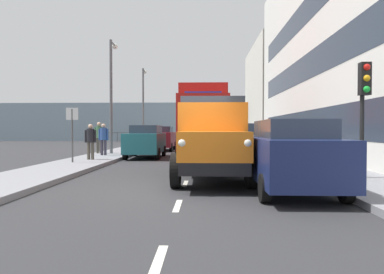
{
  "coord_description": "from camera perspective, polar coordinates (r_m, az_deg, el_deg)",
  "views": [
    {
      "loc": [
        -0.52,
        8.31,
        1.5
      ],
      "look_at": [
        0.23,
        -12.85,
        1.04
      ],
      "focal_mm": 32.33,
      "sensor_mm": 36.0,
      "label": 1
    }
  ],
  "objects": [
    {
      "name": "car_maroon_oppositeside_1",
      "position": [
        24.75,
        -5.15,
        -0.17
      ],
      "size": [
        1.88,
        4.12,
        1.72
      ],
      "color": "maroon",
      "rests_on": "ground_plane"
    },
    {
      "name": "car_teal_oppositeside_0",
      "position": [
        18.48,
        -7.61,
        -0.65
      ],
      "size": [
        1.8,
        4.0,
        1.72
      ],
      "color": "#1E6670",
      "rests_on": "ground_plane"
    },
    {
      "name": "building_far_block",
      "position": [
        40.41,
        15.98,
        6.76
      ],
      "size": [
        8.52,
        13.53,
        10.84
      ],
      "color": "beige",
      "rests_on": "ground_plane"
    },
    {
      "name": "lamp_post_far",
      "position": [
        29.94,
        -8.01,
        6.11
      ],
      "size": [
        0.32,
        1.14,
        6.55
      ],
      "color": "#59595B",
      "rests_on": "sidewalk_right"
    },
    {
      "name": "street_sign",
      "position": [
        15.06,
        -19.16,
        1.87
      ],
      "size": [
        0.5,
        0.07,
        2.25
      ],
      "color": "#4C4C4C",
      "rests_on": "sidewalk_right"
    },
    {
      "name": "car_silver_kerbside_1",
      "position": [
        13.65,
        10.7,
        -1.33
      ],
      "size": [
        1.76,
        3.86,
        1.72
      ],
      "color": "#B7BABF",
      "rests_on": "ground_plane"
    },
    {
      "name": "ground_plane",
      "position": [
        20.59,
        0.58,
        -2.94
      ],
      "size": [
        80.0,
        80.0,
        0.0
      ],
      "primitive_type": "plane",
      "color": "#2D2D30"
    },
    {
      "name": "sidewalk_left",
      "position": [
        21.01,
        13.59,
        -2.69
      ],
      "size": [
        2.4,
        42.96,
        0.15
      ],
      "primitive_type": "cube",
      "color": "gray",
      "rests_on": "ground_plane"
    },
    {
      "name": "truck_vintage_orange",
      "position": [
        10.13,
        3.36,
        -0.59
      ],
      "size": [
        2.17,
        5.64,
        2.43
      ],
      "color": "black",
      "rests_on": "ground_plane"
    },
    {
      "name": "lamp_post_promenade",
      "position": [
        20.38,
        -13.1,
        8.19
      ],
      "size": [
        0.32,
        1.14,
        6.42
      ],
      "color": "#59595B",
      "rests_on": "sidewalk_right"
    },
    {
      "name": "pedestrian_couple_a",
      "position": [
        20.37,
        -15.09,
        0.35
      ],
      "size": [
        0.53,
        0.34,
        1.78
      ],
      "color": "#4C473D",
      "rests_on": "sidewalk_right"
    },
    {
      "name": "sidewalk_right",
      "position": [
        21.24,
        -12.28,
        -2.64
      ],
      "size": [
        2.4,
        42.96,
        0.15
      ],
      "primitive_type": "cube",
      "color": "gray",
      "rests_on": "ground_plane"
    },
    {
      "name": "pedestrian_near_railing",
      "position": [
        16.21,
        -16.4,
        -0.3
      ],
      "size": [
        0.53,
        0.34,
        1.59
      ],
      "color": "#4C473D",
      "rests_on": "sidewalk_right"
    },
    {
      "name": "traffic_light_near",
      "position": [
        10.75,
        26.5,
        6.3
      ],
      "size": [
        0.28,
        0.41,
        3.2
      ],
      "color": "black",
      "rests_on": "sidewalk_left"
    },
    {
      "name": "seawall_railing",
      "position": [
        41.42,
        1.32,
        0.43
      ],
      "size": [
        28.08,
        0.08,
        1.2
      ],
      "color": "#4C5156",
      "rests_on": "ground_plane"
    },
    {
      "name": "car_grey_kerbside_2",
      "position": [
        19.29,
        8.15,
        -0.57
      ],
      "size": [
        1.91,
        4.31,
        1.72
      ],
      "color": "slate",
      "rests_on": "ground_plane"
    },
    {
      "name": "sea_horizon",
      "position": [
        45.03,
        1.38,
        2.51
      ],
      "size": [
        80.0,
        0.8,
        5.0
      ],
      "primitive_type": "cube",
      "color": "gray",
      "rests_on": "ground_plane"
    },
    {
      "name": "pedestrian_couple_b",
      "position": [
        18.8,
        -14.4,
        0.05
      ],
      "size": [
        0.53,
        0.34,
        1.66
      ],
      "color": "#383342",
      "rests_on": "sidewalk_right"
    },
    {
      "name": "car_navy_kerbside_near",
      "position": [
        8.64,
        15.81,
        -2.83
      ],
      "size": [
        1.83,
        4.2,
        1.72
      ],
      "color": "navy",
      "rests_on": "ground_plane"
    },
    {
      "name": "road_centreline_markings",
      "position": [
        20.42,
        0.57,
        -2.96
      ],
      "size": [
        0.12,
        39.09,
        0.01
      ],
      "color": "silver",
      "rests_on": "ground_plane"
    },
    {
      "name": "lorry_cargo_red",
      "position": [
        19.27,
        1.86,
        2.95
      ],
      "size": [
        2.58,
        8.2,
        3.87
      ],
      "color": "red",
      "rests_on": "ground_plane"
    }
  ]
}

